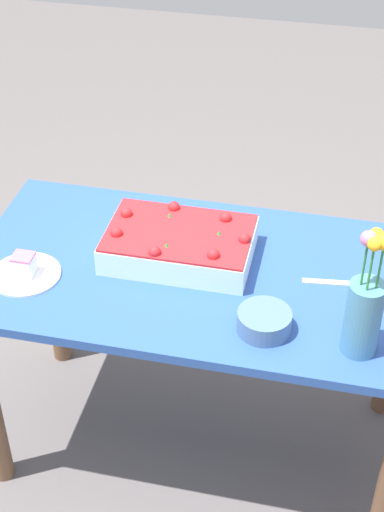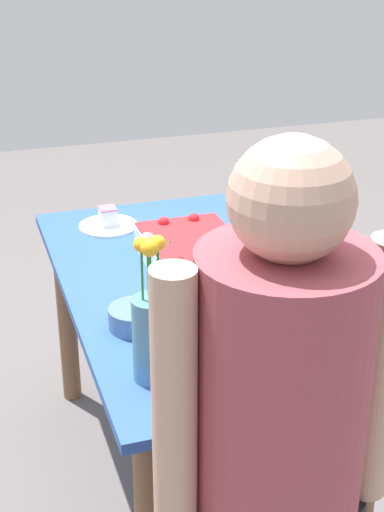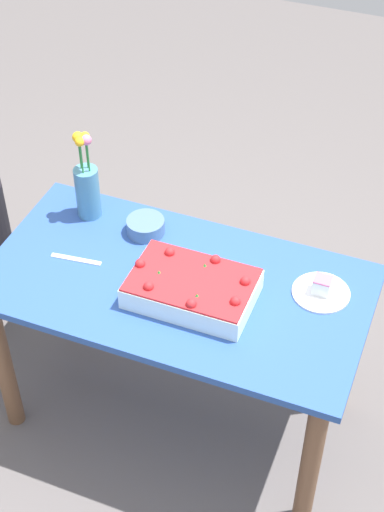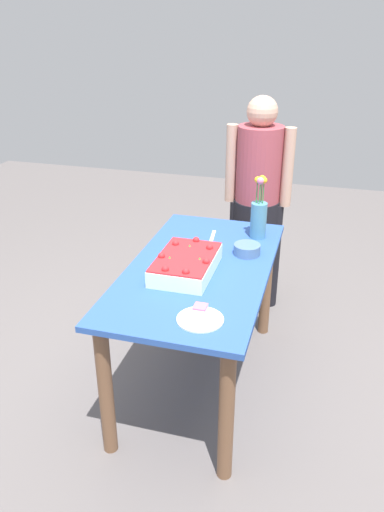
% 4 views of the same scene
% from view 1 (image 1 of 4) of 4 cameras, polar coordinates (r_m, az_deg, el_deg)
% --- Properties ---
extents(ground_plane, '(8.00, 8.00, 0.00)m').
position_cam_1_polar(ground_plane, '(2.82, 0.62, -13.12)').
color(ground_plane, '#5F5958').
extents(dining_table, '(1.37, 0.72, 0.75)m').
position_cam_1_polar(dining_table, '(2.37, 0.71, -3.63)').
color(dining_table, '#2B519F').
rests_on(dining_table, ground_plane).
extents(sheet_cake, '(0.43, 0.28, 0.11)m').
position_cam_1_polar(sheet_cake, '(2.31, -0.94, 0.89)').
color(sheet_cake, white).
rests_on(sheet_cake, dining_table).
extents(serving_plate_with_slice, '(0.20, 0.20, 0.07)m').
position_cam_1_polar(serving_plate_with_slice, '(2.31, -12.05, -1.04)').
color(serving_plate_with_slice, white).
rests_on(serving_plate_with_slice, dining_table).
extents(cake_knife, '(0.19, 0.04, 0.00)m').
position_cam_1_polar(cake_knife, '(2.28, 10.45, -1.93)').
color(cake_knife, silver).
rests_on(cake_knife, dining_table).
extents(flower_vase, '(0.09, 0.09, 0.37)m').
position_cam_1_polar(flower_vase, '(2.00, 12.42, -3.84)').
color(flower_vase, teal).
rests_on(flower_vase, dining_table).
extents(fruit_bowl, '(0.15, 0.15, 0.06)m').
position_cam_1_polar(fruit_bowl, '(2.08, 5.27, -4.76)').
color(fruit_bowl, slate).
rests_on(fruit_bowl, dining_table).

